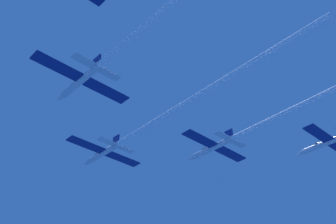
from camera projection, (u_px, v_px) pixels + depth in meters
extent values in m
cylinder|color=silver|center=(103.00, 153.00, 86.25)|extent=(1.20, 10.93, 1.20)
cone|color=silver|center=(86.00, 163.00, 90.28)|extent=(1.18, 2.41, 1.18)
ellipsoid|color=black|center=(97.00, 155.00, 87.99)|extent=(0.84, 2.19, 0.60)
cube|color=navy|center=(86.00, 145.00, 83.24)|extent=(8.31, 2.41, 0.26)
cube|color=navy|center=(122.00, 159.00, 88.58)|extent=(8.31, 2.41, 0.26)
cube|color=navy|center=(116.00, 140.00, 84.43)|extent=(0.31, 1.97, 1.75)
cube|color=silver|center=(106.00, 141.00, 82.08)|extent=(3.74, 1.44, 0.26)
cube|color=silver|center=(125.00, 149.00, 84.85)|extent=(3.74, 1.44, 0.26)
cylinder|color=white|center=(203.00, 93.00, 68.50)|extent=(1.08, 47.74, 1.08)
cylinder|color=silver|center=(81.00, 81.00, 66.40)|extent=(1.20, 10.93, 1.20)
cone|color=silver|center=(60.00, 98.00, 70.44)|extent=(1.18, 2.41, 1.18)
ellipsoid|color=black|center=(74.00, 85.00, 68.15)|extent=(0.84, 2.19, 0.60)
cube|color=navy|center=(57.00, 66.00, 63.40)|extent=(8.31, 2.41, 0.26)
cube|color=navy|center=(106.00, 91.00, 68.74)|extent=(8.31, 2.41, 0.26)
cube|color=navy|center=(97.00, 61.00, 64.59)|extent=(0.31, 1.97, 1.75)
cube|color=silver|center=(83.00, 60.00, 62.24)|extent=(3.74, 1.44, 0.26)
cube|color=silver|center=(109.00, 74.00, 65.01)|extent=(3.74, 1.44, 0.26)
cylinder|color=silver|center=(213.00, 148.00, 84.96)|extent=(1.20, 10.93, 1.20)
cone|color=silver|center=(191.00, 158.00, 89.00)|extent=(1.18, 2.41, 1.18)
ellipsoid|color=black|center=(205.00, 149.00, 86.71)|extent=(0.84, 2.19, 0.60)
cube|color=navy|center=(200.00, 139.00, 81.96)|extent=(8.31, 2.41, 0.26)
cube|color=navy|center=(230.00, 154.00, 87.30)|extent=(8.31, 2.41, 0.26)
cube|color=navy|center=(229.00, 134.00, 83.15)|extent=(0.31, 1.97, 1.75)
cube|color=silver|center=(222.00, 135.00, 80.80)|extent=(3.74, 1.44, 0.26)
cube|color=silver|center=(238.00, 144.00, 83.57)|extent=(3.74, 1.44, 0.26)
cylinder|color=white|center=(329.00, 92.00, 68.84)|extent=(1.08, 42.37, 1.08)
cylinder|color=silver|center=(328.00, 142.00, 84.80)|extent=(1.20, 10.93, 1.20)
cone|color=silver|center=(300.00, 153.00, 88.84)|extent=(1.18, 2.41, 1.18)
ellipsoid|color=black|center=(317.00, 144.00, 86.55)|extent=(0.84, 2.19, 0.60)
cube|color=navy|center=(319.00, 133.00, 81.80)|extent=(8.31, 2.41, 0.26)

